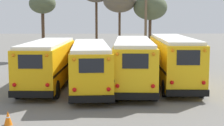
{
  "coord_description": "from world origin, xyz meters",
  "views": [
    {
      "loc": [
        -0.35,
        -23.31,
        4.62
      ],
      "look_at": [
        0.0,
        -0.43,
        1.62
      ],
      "focal_mm": 55.0,
      "sensor_mm": 36.0,
      "label": 1
    }
  ],
  "objects": [
    {
      "name": "bare_tree_2",
      "position": [
        4.49,
        15.1,
        5.76
      ],
      "size": [
        3.75,
        3.75,
        7.21
      ],
      "color": "#473323",
      "rests_on": "ground"
    },
    {
      "name": "school_bus_0",
      "position": [
        -4.29,
        -0.53,
        1.69
      ],
      "size": [
        2.74,
        9.46,
        3.08
      ],
      "color": "#EAAA0F",
      "rests_on": "ground"
    },
    {
      "name": "traffic_cone",
      "position": [
        -4.66,
        -8.77,
        0.31
      ],
      "size": [
        0.36,
        0.36,
        0.62
      ],
      "color": "orange",
      "rests_on": "ground"
    },
    {
      "name": "bare_tree_1",
      "position": [
        -7.54,
        15.63,
        6.11
      ],
      "size": [
        2.97,
        2.97,
        7.35
      ],
      "color": "#473323",
      "rests_on": "ground"
    },
    {
      "name": "school_bus_1",
      "position": [
        -1.43,
        -1.16,
        1.64
      ],
      "size": [
        2.96,
        10.38,
        2.99
      ],
      "color": "#EAAA0F",
      "rests_on": "ground"
    },
    {
      "name": "bare_tree_0",
      "position": [
        1.09,
        15.27,
        6.57
      ],
      "size": [
        3.68,
        3.68,
        7.99
      ],
      "color": "#473323",
      "rests_on": "ground"
    },
    {
      "name": "school_bus_3",
      "position": [
        4.29,
        0.4,
        1.8
      ],
      "size": [
        2.76,
        10.78,
        3.31
      ],
      "color": "yellow",
      "rests_on": "ground"
    },
    {
      "name": "utility_pole",
      "position": [
        3.79,
        13.23,
        4.91
      ],
      "size": [
        1.8,
        0.27,
        9.48
      ],
      "color": "brown",
      "rests_on": "ground"
    },
    {
      "name": "school_bus_2",
      "position": [
        1.43,
        -0.5,
        1.75
      ],
      "size": [
        3.12,
        10.64,
        3.19
      ],
      "color": "yellow",
      "rests_on": "ground"
    },
    {
      "name": "ground_plane",
      "position": [
        0.0,
        0.0,
        0.0
      ],
      "size": [
        160.0,
        160.0,
        0.0
      ],
      "primitive_type": "plane",
      "color": "#66635E"
    }
  ]
}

